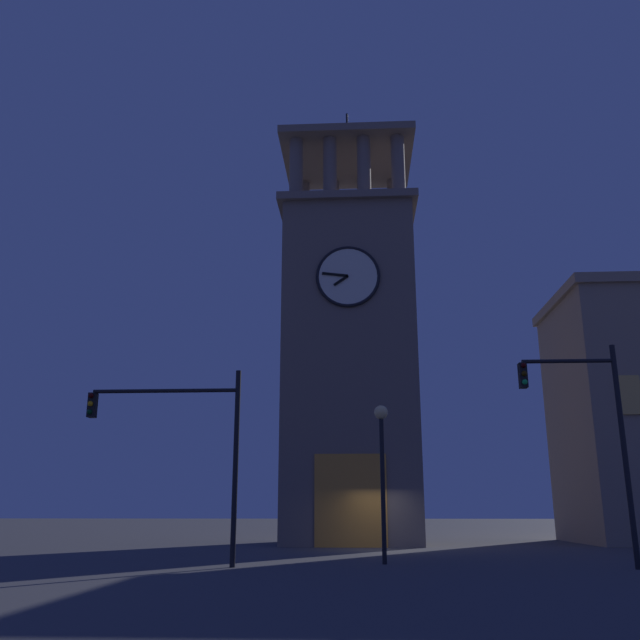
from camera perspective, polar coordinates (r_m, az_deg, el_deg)
ground_plane at (r=29.29m, az=5.13°, el=-18.69°), size 200.00×200.00×0.00m
clocktower at (r=34.73m, az=2.52°, el=-3.34°), size 7.05×6.63×23.27m
traffic_signal_near at (r=21.43m, az=21.85°, el=-7.81°), size 2.88×0.41×6.32m
traffic_signal_mid at (r=21.03m, az=-11.25°, el=-9.33°), size 4.68×0.41×5.69m
street_lamp at (r=21.75m, az=5.23°, el=-10.86°), size 0.44×0.44×4.79m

